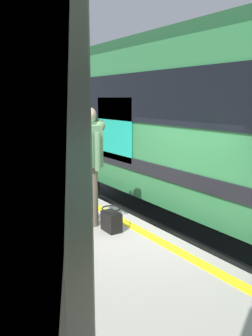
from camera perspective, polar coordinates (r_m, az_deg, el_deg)
ground_plane at (r=5.99m, az=3.97°, el=-17.10°), size 24.20×24.20×0.00m
platform at (r=4.96m, az=-16.69°, el=-18.19°), size 14.05×4.17×0.88m
safety_line at (r=5.46m, az=1.54°, el=-9.73°), size 13.76×0.16×0.01m
track_rail_near at (r=6.77m, az=13.43°, el=-13.15°), size 18.26×0.08×0.16m
train_carriage at (r=6.69m, az=19.01°, el=7.45°), size 11.89×3.05×3.86m
passenger at (r=5.38m, az=-5.79°, el=1.90°), size 0.57×0.55×1.83m
handbag at (r=5.30m, az=-2.39°, el=-8.54°), size 0.32×0.29×0.36m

